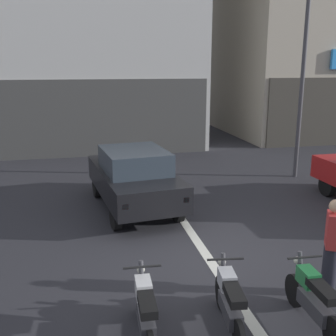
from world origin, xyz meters
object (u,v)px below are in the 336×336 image
Objects in this scene: car_black_crossing_near at (134,177)px; motorcycle_green_row_centre at (313,299)px; person_by_motorcycles at (332,247)px; motorcycle_silver_row_left_mid at (229,301)px; street_lamp at (305,51)px; motorcycle_white_row_leftmost at (145,311)px.

car_black_crossing_near is 5.94m from motorcycle_green_row_centre.
person_by_motorcycles reaches higher than car_black_crossing_near.
motorcycle_silver_row_left_mid is 1.23m from motorcycle_green_row_centre.
car_black_crossing_near is at bearing 118.36° from person_by_motorcycles.
person_by_motorcycles is at bearing -115.19° from street_lamp.
motorcycle_white_row_leftmost is 1.00× the size of person_by_motorcycles.
street_lamp is (5.89, 2.05, 3.33)m from car_black_crossing_near.
car_black_crossing_near is 2.57× the size of motorcycle_silver_row_left_mid.
street_lamp is 4.15× the size of motorcycle_green_row_centre.
street_lamp reaches higher than motorcycle_white_row_leftmost.
motorcycle_white_row_leftmost and motorcycle_silver_row_left_mid have the same top height.
street_lamp is at bearing 64.81° from person_by_motorcycles.
car_black_crossing_near is 5.54m from person_by_motorcycles.
motorcycle_white_row_leftmost is at bearing -95.89° from car_black_crossing_near.
car_black_crossing_near is at bearing 84.11° from motorcycle_white_row_leftmost.
car_black_crossing_near reaches higher than motorcycle_green_row_centre.
street_lamp is at bearing 62.41° from motorcycle_green_row_centre.
motorcycle_silver_row_left_mid is at bearing -83.05° from car_black_crossing_near.
person_by_motorcycles is (3.19, 0.53, 0.40)m from motorcycle_white_row_leftmost.
person_by_motorcycles is (0.75, 0.75, 0.40)m from motorcycle_green_row_centre.
motorcycle_silver_row_left_mid is 2.08m from person_by_motorcycles.
street_lamp is 8.36m from person_by_motorcycles.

